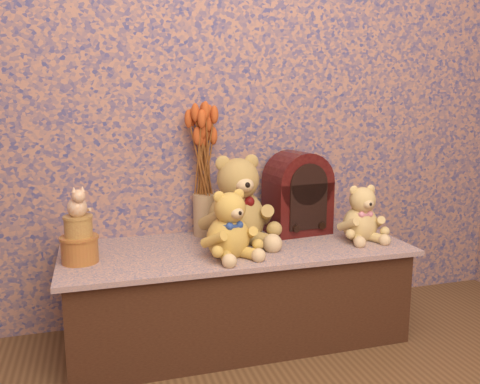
# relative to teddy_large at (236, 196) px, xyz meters

# --- Properties ---
(display_shelf) EXTENTS (1.43, 0.57, 0.41)m
(display_shelf) POSITION_rel_teddy_large_xyz_m (-0.01, -0.05, -0.41)
(display_shelf) COLOR #3C4D7C
(display_shelf) RESTS_ON ground
(teddy_large) EXTENTS (0.35, 0.41, 0.41)m
(teddy_large) POSITION_rel_teddy_large_xyz_m (0.00, 0.00, 0.00)
(teddy_large) COLOR #A68040
(teddy_large) RESTS_ON display_shelf
(teddy_medium) EXTENTS (0.29, 0.32, 0.28)m
(teddy_medium) POSITION_rel_teddy_large_xyz_m (-0.08, -0.17, -0.06)
(teddy_medium) COLOR #B08731
(teddy_medium) RESTS_ON display_shelf
(teddy_small) EXTENTS (0.21, 0.25, 0.26)m
(teddy_small) POSITION_rel_teddy_large_xyz_m (0.54, -0.10, -0.07)
(teddy_small) COLOR tan
(teddy_small) RESTS_ON display_shelf
(cathedral_radio) EXTENTS (0.29, 0.23, 0.38)m
(cathedral_radio) POSITION_rel_teddy_large_xyz_m (0.32, 0.09, -0.02)
(cathedral_radio) COLOR #3A0A0B
(cathedral_radio) RESTS_ON display_shelf
(ceramic_vase) EXTENTS (0.12, 0.12, 0.19)m
(ceramic_vase) POSITION_rel_teddy_large_xyz_m (-0.10, 0.16, -0.11)
(ceramic_vase) COLOR tan
(ceramic_vase) RESTS_ON display_shelf
(dried_stalks) EXTENTS (0.23, 0.23, 0.43)m
(dried_stalks) POSITION_rel_teddy_large_xyz_m (-0.10, 0.16, 0.20)
(dried_stalks) COLOR #C14D1F
(dried_stalks) RESTS_ON ceramic_vase
(biscuit_tin_lower) EXTENTS (0.15, 0.15, 0.10)m
(biscuit_tin_lower) POSITION_rel_teddy_large_xyz_m (-0.64, -0.08, -0.15)
(biscuit_tin_lower) COLOR gold
(biscuit_tin_lower) RESTS_ON display_shelf
(biscuit_tin_upper) EXTENTS (0.12, 0.12, 0.08)m
(biscuit_tin_upper) POSITION_rel_teddy_large_xyz_m (-0.64, -0.08, -0.07)
(biscuit_tin_upper) COLOR #DCC860
(biscuit_tin_upper) RESTS_ON biscuit_tin_lower
(cat_figurine) EXTENTS (0.11, 0.12, 0.12)m
(cat_figurine) POSITION_rel_teddy_large_xyz_m (-0.64, -0.08, 0.03)
(cat_figurine) COLOR silver
(cat_figurine) RESTS_ON biscuit_tin_upper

